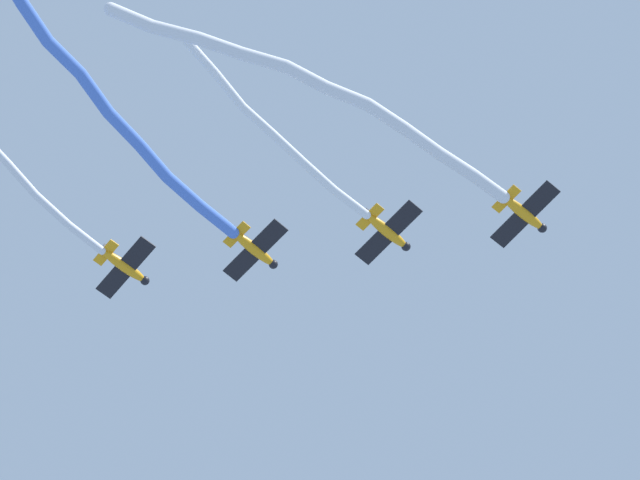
{
  "coord_description": "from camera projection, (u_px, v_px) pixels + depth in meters",
  "views": [
    {
      "loc": [
        31.65,
        -9.57,
        4.73
      ],
      "look_at": [
        -1.52,
        -13.48,
        71.6
      ],
      "focal_mm": 56.18,
      "sensor_mm": 36.0,
      "label": 1
    }
  ],
  "objects": [
    {
      "name": "airplane_lead",
      "position": [
        524.0,
        214.0,
        73.37
      ],
      "size": [
        5.12,
        5.25,
        1.5
      ],
      "rotation": [
        0.0,
        0.0,
        2.37
      ],
      "color": "orange"
    },
    {
      "name": "smoke_trail_lead",
      "position": [
        321.0,
        95.0,
        69.53
      ],
      "size": [
        17.55,
        26.67,
        2.25
      ],
      "color": "white"
    },
    {
      "name": "airplane_left_wing",
      "position": [
        388.0,
        232.0,
        74.32
      ],
      "size": [
        5.01,
        5.34,
        1.5
      ],
      "rotation": [
        0.0,
        0.0,
        2.41
      ],
      "color": "orange"
    },
    {
      "name": "smoke_trail_left_wing",
      "position": [
        276.0,
        134.0,
        71.5
      ],
      "size": [
        14.7,
        11.67,
        1.97
      ],
      "color": "white"
    },
    {
      "name": "airplane_right_wing",
      "position": [
        255.0,
        250.0,
        75.26
      ],
      "size": [
        4.92,
        5.42,
        1.5
      ],
      "rotation": [
        0.0,
        0.0,
        2.43
      ],
      "color": "orange"
    },
    {
      "name": "smoke_trail_right_wing",
      "position": [
        113.0,
        110.0,
        69.93
      ],
      "size": [
        22.87,
        13.25,
        1.54
      ],
      "color": "#4C75DB"
    },
    {
      "name": "airplane_slot",
      "position": [
        125.0,
        267.0,
        76.2
      ],
      "size": [
        5.05,
        5.31,
        1.5
      ],
      "rotation": [
        0.0,
        0.0,
        2.4
      ],
      "color": "orange"
    },
    {
      "name": "smoke_trail_slot",
      "position": [
        11.0,
        163.0,
        73.14
      ],
      "size": [
        16.14,
        10.48,
        2.55
      ],
      "color": "white"
    }
  ]
}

